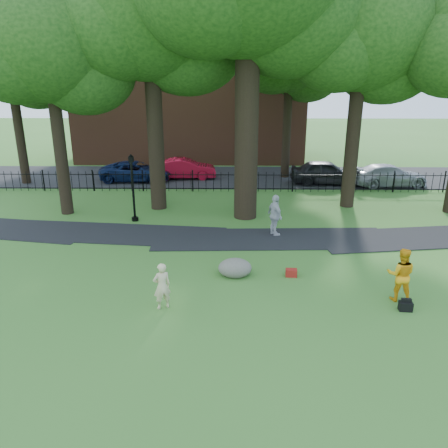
{
  "coord_description": "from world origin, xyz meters",
  "views": [
    {
      "loc": [
        -0.74,
        -13.55,
        6.61
      ],
      "look_at": [
        -0.97,
        2.0,
        1.32
      ],
      "focal_mm": 35.0,
      "sensor_mm": 36.0,
      "label": 1
    }
  ],
  "objects_px": {
    "red_sedan": "(185,169)",
    "boulder": "(235,266)",
    "lamppost": "(133,189)",
    "man": "(401,275)",
    "woman": "(162,286)"
  },
  "relations": [
    {
      "from": "woman",
      "to": "man",
      "type": "relative_size",
      "value": 0.85
    },
    {
      "from": "red_sedan",
      "to": "lamppost",
      "type": "bearing_deg",
      "value": 166.67
    },
    {
      "from": "woman",
      "to": "red_sedan",
      "type": "relative_size",
      "value": 0.35
    },
    {
      "from": "man",
      "to": "woman",
      "type": "bearing_deg",
      "value": 21.42
    },
    {
      "from": "boulder",
      "to": "red_sedan",
      "type": "distance_m",
      "value": 15.49
    },
    {
      "from": "man",
      "to": "boulder",
      "type": "xyz_separation_m",
      "value": [
        -5.05,
        1.67,
        -0.52
      ]
    },
    {
      "from": "woman",
      "to": "man",
      "type": "xyz_separation_m",
      "value": [
        7.23,
        0.61,
        0.13
      ]
    },
    {
      "from": "boulder",
      "to": "red_sedan",
      "type": "bearing_deg",
      "value": 102.16
    },
    {
      "from": "man",
      "to": "lamppost",
      "type": "distance_m",
      "value": 12.47
    },
    {
      "from": "red_sedan",
      "to": "boulder",
      "type": "bearing_deg",
      "value": -171.9
    },
    {
      "from": "lamppost",
      "to": "red_sedan",
      "type": "height_order",
      "value": "lamppost"
    },
    {
      "from": "man",
      "to": "lamppost",
      "type": "xyz_separation_m",
      "value": [
        -9.8,
        7.68,
        0.72
      ]
    },
    {
      "from": "man",
      "to": "boulder",
      "type": "height_order",
      "value": "man"
    },
    {
      "from": "lamppost",
      "to": "boulder",
      "type": "bearing_deg",
      "value": -42.49
    },
    {
      "from": "boulder",
      "to": "lamppost",
      "type": "height_order",
      "value": "lamppost"
    }
  ]
}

